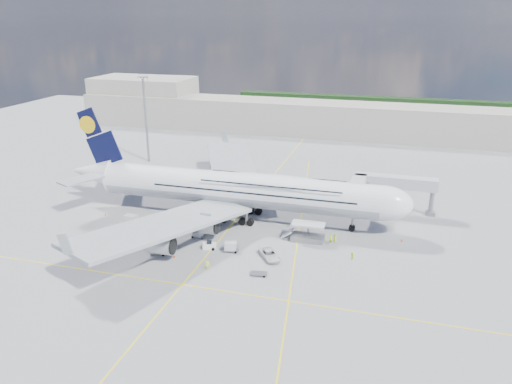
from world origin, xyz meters
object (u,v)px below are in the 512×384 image
(dolly_row_c, at_px, (198,234))
(service_van, at_px, (269,255))
(crew_van, at_px, (335,238))
(cone_wing_right_inner, at_px, (174,256))
(airliner, at_px, (239,189))
(jet_bridge, at_px, (381,185))
(dolly_nose_far, at_px, (259,273))
(dolly_row_b, at_px, (159,252))
(crew_wing, at_px, (165,245))
(cone_tail, at_px, (106,214))
(light_mast, at_px, (146,119))
(crew_loader, at_px, (352,256))
(catering_truck_outer, at_px, (222,162))
(cone_wing_left_inner, at_px, (203,196))
(dolly_row_a, at_px, (131,219))
(baggage_tug, at_px, (209,246))
(dolly_back, at_px, (120,225))
(crew_nose, at_px, (330,239))
(crew_tug, at_px, (207,265))
(cone_nose, at_px, (402,240))
(dolly_nose_near, at_px, (230,247))
(catering_truck_inner, at_px, (232,188))
(cone_wing_right_outer, at_px, (151,245))
(cargo_loader, at_px, (307,234))

(dolly_row_c, relative_size, service_van, 0.49)
(crew_van, bearing_deg, cone_wing_right_inner, 105.58)
(airliner, relative_size, crew_van, 48.52)
(jet_bridge, height_order, dolly_row_c, jet_bridge)
(dolly_nose_far, bearing_deg, crew_van, 49.37)
(dolly_row_c, bearing_deg, dolly_row_b, -101.59)
(crew_wing, distance_m, crew_van, 33.47)
(service_van, xyz_separation_m, cone_tail, (-40.61, 10.00, -0.53))
(crew_wing, xyz_separation_m, cone_tail, (-20.20, 11.65, -0.56))
(light_mast, height_order, crew_loader, light_mast)
(dolly_row_c, height_order, catering_truck_outer, catering_truck_outer)
(light_mast, xyz_separation_m, crew_loader, (66.37, -48.22, -12.40))
(catering_truck_outer, distance_m, cone_wing_left_inner, 24.12)
(dolly_row_a, height_order, dolly_nose_far, dolly_row_a)
(catering_truck_outer, distance_m, crew_van, 55.73)
(airliner, bearing_deg, baggage_tug, -92.53)
(dolly_back, height_order, crew_van, crew_van)
(crew_nose, relative_size, cone_tail, 3.68)
(dolly_row_b, distance_m, crew_tug, 11.48)
(crew_nose, relative_size, crew_wing, 1.22)
(jet_bridge, distance_m, dolly_back, 57.25)
(crew_nose, bearing_deg, catering_truck_outer, 95.50)
(service_van, bearing_deg, jet_bridge, 19.62)
(crew_wing, height_order, cone_nose, crew_wing)
(dolly_row_b, bearing_deg, baggage_tug, 13.67)
(baggage_tug, xyz_separation_m, cone_nose, (35.53, 13.78, -0.42))
(dolly_nose_near, bearing_deg, crew_loader, -7.05)
(jet_bridge, xyz_separation_m, cone_tail, (-58.79, -17.72, -6.59))
(light_mast, bearing_deg, crew_nose, -34.64)
(dolly_row_a, distance_m, cone_wing_right_inner, 19.38)
(baggage_tug, relative_size, crew_loader, 1.75)
(cone_nose, bearing_deg, dolly_row_a, -172.63)
(dolly_nose_far, distance_m, crew_wing, 20.78)
(dolly_row_a, relative_size, cone_wing_left_inner, 6.02)
(catering_truck_inner, relative_size, service_van, 1.16)
(catering_truck_inner, relative_size, crew_nose, 3.31)
(jet_bridge, xyz_separation_m, cone_wing_right_outer, (-41.66, -29.30, -6.56))
(airliner, bearing_deg, service_van, -55.91)
(dolly_row_a, bearing_deg, service_van, -11.54)
(dolly_row_a, bearing_deg, dolly_nose_near, -13.63)
(cargo_loader, height_order, crew_nose, cargo_loader)
(catering_truck_inner, height_order, crew_loader, catering_truck_inner)
(cargo_loader, xyz_separation_m, dolly_row_c, (-21.38, -4.86, -0.38))
(crew_van, height_order, cone_wing_right_inner, crew_van)
(catering_truck_inner, bearing_deg, cone_wing_right_outer, -127.27)
(dolly_row_b, height_order, dolly_nose_far, dolly_row_b)
(dolly_row_b, height_order, crew_van, crew_van)
(dolly_row_a, xyz_separation_m, dolly_row_b, (12.06, -11.20, -0.80))
(jet_bridge, height_order, cone_nose, jet_bridge)
(cargo_loader, xyz_separation_m, cone_wing_right_inner, (-22.30, -14.15, -1.00))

